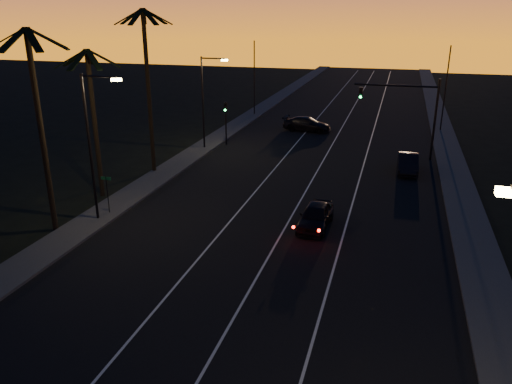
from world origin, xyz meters
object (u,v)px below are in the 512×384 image
(lead_car, at_px, (316,216))
(right_car, at_px, (408,163))
(signal_mast, at_px, (408,104))
(cross_car, at_px, (307,124))

(lead_car, relative_size, right_car, 1.07)
(signal_mast, relative_size, right_car, 1.58)
(signal_mast, relative_size, cross_car, 1.32)
(signal_mast, distance_m, cross_car, 13.53)
(signal_mast, height_order, cross_car, signal_mast)
(cross_car, bearing_deg, signal_mast, -38.30)
(signal_mast, height_order, lead_car, signal_mast)
(signal_mast, bearing_deg, cross_car, 141.70)
(lead_car, xyz_separation_m, right_car, (5.32, 12.94, 0.01))
(lead_car, relative_size, cross_car, 0.89)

